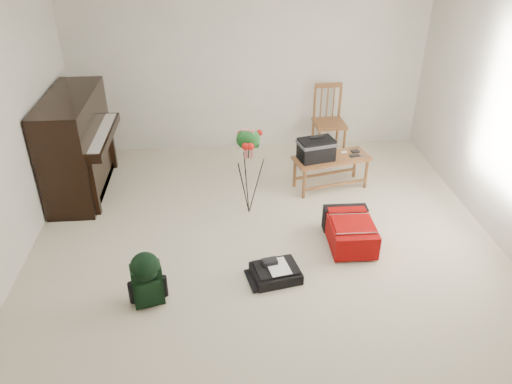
{
  "coord_description": "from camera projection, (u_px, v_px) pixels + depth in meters",
  "views": [
    {
      "loc": [
        -0.45,
        -4.12,
        3.22
      ],
      "look_at": [
        -0.09,
        0.35,
        0.59
      ],
      "focal_mm": 35.0,
      "sensor_mm": 36.0,
      "label": 1
    }
  ],
  "objects": [
    {
      "name": "red_suitcase",
      "position": [
        349.0,
        229.0,
        5.38
      ],
      "size": [
        0.48,
        0.69,
        0.3
      ],
      "rotation": [
        0.0,
        0.0,
        -0.01
      ],
      "color": "#A20806",
      "rests_on": "floor"
    },
    {
      "name": "piano",
      "position": [
        78.0,
        147.0,
        6.12
      ],
      "size": [
        0.71,
        1.5,
        1.25
      ],
      "color": "black",
      "rests_on": "floor"
    },
    {
      "name": "green_backpack",
      "position": [
        146.0,
        277.0,
        4.48
      ],
      "size": [
        0.3,
        0.28,
        0.54
      ],
      "rotation": [
        0.0,
        0.0,
        0.23
      ],
      "color": "black",
      "rests_on": "floor"
    },
    {
      "name": "ceiling",
      "position": [
        271.0,
        5.0,
        3.94
      ],
      "size": [
        5.0,
        5.5,
        0.01
      ],
      "primitive_type": "cube",
      "color": "white",
      "rests_on": "wall_back"
    },
    {
      "name": "wall_back",
      "position": [
        248.0,
        64.0,
        6.93
      ],
      "size": [
        5.0,
        0.04,
        2.5
      ],
      "primitive_type": "cube",
      "color": "beige",
      "rests_on": "floor"
    },
    {
      "name": "dining_chair",
      "position": [
        329.0,
        121.0,
        7.13
      ],
      "size": [
        0.45,
        0.45,
        1.0
      ],
      "rotation": [
        0.0,
        0.0,
        0.05
      ],
      "color": "brown",
      "rests_on": "floor"
    },
    {
      "name": "black_duffel",
      "position": [
        276.0,
        272.0,
        4.89
      ],
      "size": [
        0.52,
        0.44,
        0.19
      ],
      "rotation": [
        0.0,
        0.0,
        0.2
      ],
      "color": "black",
      "rests_on": "floor"
    },
    {
      "name": "floor",
      "position": [
        267.0,
        257.0,
        5.2
      ],
      "size": [
        5.0,
        5.5,
        0.01
      ],
      "primitive_type": "cube",
      "color": "beige",
      "rests_on": "ground"
    },
    {
      "name": "bench",
      "position": [
        320.0,
        151.0,
        6.21
      ],
      "size": [
        1.02,
        0.59,
        0.73
      ],
      "rotation": [
        0.0,
        0.0,
        0.23
      ],
      "color": "brown",
      "rests_on": "floor"
    },
    {
      "name": "flower_stand",
      "position": [
        249.0,
        172.0,
        5.68
      ],
      "size": [
        0.43,
        0.43,
        1.1
      ],
      "rotation": [
        0.0,
        0.0,
        -0.27
      ],
      "color": "black",
      "rests_on": "floor"
    }
  ]
}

